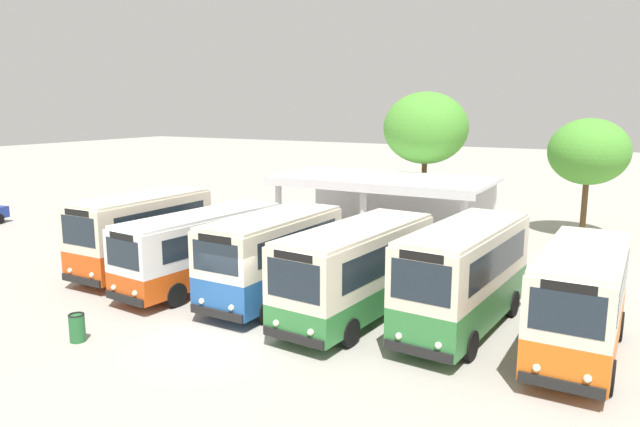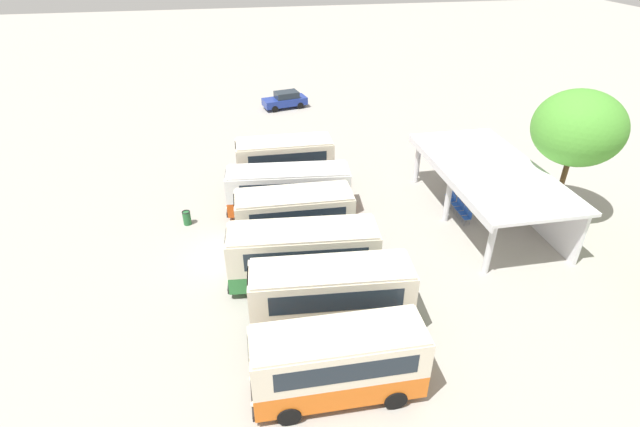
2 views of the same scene
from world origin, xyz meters
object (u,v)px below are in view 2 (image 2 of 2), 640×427
Objects in this scene: city_bus_far_end_green at (338,362)px; parked_car_flank at (285,100)px; litter_bin_apron at (187,218)px; city_bus_nearest_orange at (285,161)px; waiting_chair_second_from_end at (453,199)px; city_bus_second_in_row at (288,189)px; waiting_chair_fourth_seat at (460,208)px; waiting_chair_middle_seat at (457,203)px; waiting_chair_fifth_seat at (464,212)px; city_bus_fourth_amber at (303,253)px; waiting_chair_end_by_column at (451,195)px; waiting_chair_far_end_seat at (468,217)px; city_bus_middle_cream at (294,216)px; city_bus_fifth_blue at (331,296)px.

parked_car_flank is at bearing 176.35° from city_bus_far_end_green.
city_bus_nearest_orange is at bearing 120.37° from litter_bin_apron.
waiting_chair_second_from_end is (21.13, 8.29, -0.31)m from parked_car_flank.
city_bus_second_in_row reaches higher than waiting_chair_fourth_seat.
city_bus_second_in_row reaches higher than parked_car_flank.
waiting_chair_fifth_seat is (1.10, -0.02, 0.00)m from waiting_chair_middle_seat.
waiting_chair_fourth_seat is (-11.67, 10.47, -1.27)m from city_bus_far_end_green.
city_bus_nearest_orange reaches higher than litter_bin_apron.
waiting_chair_middle_seat is 0.96× the size of litter_bin_apron.
parked_car_flank is 23.23m from waiting_chair_middle_seat.
waiting_chair_middle_seat is at bearing 139.35° from city_bus_far_end_green.
parked_car_flank is 24.25m from waiting_chair_fifth_seat.
city_bus_fourth_amber reaches higher than litter_bin_apron.
waiting_chair_end_by_column and waiting_chair_far_end_seat have the same top height.
waiting_chair_middle_seat is 1.66m from waiting_chair_far_end_seat.
city_bus_middle_cream is 11.19m from waiting_chair_end_by_column.
city_bus_nearest_orange is at bearing -119.61° from waiting_chair_fourth_seat.
parked_car_flank is 23.74m from waiting_chair_fourth_seat.
litter_bin_apron reaches higher than waiting_chair_far_end_seat.
city_bus_far_end_green is 16.55m from waiting_chair_second_from_end.
waiting_chair_second_from_end is 1.00× the size of waiting_chair_fifth_seat.
city_bus_fifth_blue is at bearing 172.71° from city_bus_far_end_green.
waiting_chair_fifth_seat is at bearing 58.12° from city_bus_nearest_orange.
city_bus_nearest_orange reaches higher than city_bus_middle_cream.
waiting_chair_end_by_column and waiting_chair_second_from_end have the same top height.
litter_bin_apron is (-3.15, -16.83, -0.07)m from waiting_chair_far_end_seat.
city_bus_fourth_amber is at bearing -0.91° from city_bus_middle_cream.
waiting_chair_far_end_seat is (2.76, -0.12, 0.00)m from waiting_chair_end_by_column.
city_bus_far_end_green is 7.74× the size of waiting_chair_fifth_seat.
city_bus_second_in_row is 20.02m from parked_car_flank.
waiting_chair_far_end_seat is (1.10, -0.01, 0.00)m from waiting_chair_fourth_seat.
city_bus_middle_cream is at bearing -80.96° from waiting_chair_middle_seat.
city_bus_middle_cream is at bearing -179.00° from city_bus_far_end_green.
city_bus_second_in_row is 14.03m from city_bus_far_end_green.
parked_car_flank is at bearing 173.59° from city_bus_second_in_row.
city_bus_fifth_blue is 8.44× the size of waiting_chair_second_from_end.
city_bus_nearest_orange reaches higher than waiting_chair_second_from_end.
waiting_chair_middle_seat and waiting_chair_fourth_seat have the same top height.
city_bus_fifth_blue reaches higher than waiting_chair_far_end_seat.
waiting_chair_far_end_seat is (-7.05, 10.01, -1.38)m from city_bus_fifth_blue.
city_bus_fourth_amber is at bearing -178.04° from city_bus_far_end_green.
city_bus_second_in_row is 8.66× the size of litter_bin_apron.
city_bus_middle_cream reaches higher than waiting_chair_fifth_seat.
waiting_chair_fourth_seat is at bearing 179.30° from waiting_chair_far_end_seat.
waiting_chair_middle_seat and waiting_chair_fifth_seat have the same top height.
city_bus_far_end_green is (14.03, 0.07, 0.11)m from city_bus_second_in_row.
parked_car_flank is at bearing -158.99° from waiting_chair_middle_seat.
city_bus_fourth_amber reaches higher than waiting_chair_far_end_seat.
waiting_chair_fourth_seat is at bearing 113.48° from city_bus_fourth_amber.
city_bus_second_in_row is 1.72× the size of parked_car_flank.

